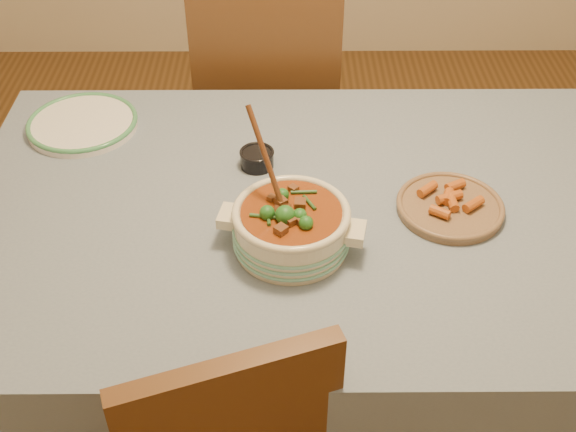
% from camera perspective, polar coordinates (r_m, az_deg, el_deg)
% --- Properties ---
extents(floor, '(4.50, 4.50, 0.00)m').
position_cam_1_polar(floor, '(2.28, 1.33, -13.98)').
color(floor, '#4E3116').
rests_on(floor, ground).
extents(dining_table, '(1.68, 1.08, 0.76)m').
position_cam_1_polar(dining_table, '(1.79, 1.65, -1.39)').
color(dining_table, brown).
rests_on(dining_table, floor).
extents(stew_casserole, '(0.33, 0.30, 0.31)m').
position_cam_1_polar(stew_casserole, '(1.57, 0.25, -0.64)').
color(stew_casserole, beige).
rests_on(stew_casserole, dining_table).
extents(white_plate, '(0.33, 0.33, 0.03)m').
position_cam_1_polar(white_plate, '(2.07, -15.93, 7.06)').
color(white_plate, white).
rests_on(white_plate, dining_table).
extents(condiment_bowl, '(0.11, 0.11, 0.05)m').
position_cam_1_polar(condiment_bowl, '(1.84, -2.47, 4.63)').
color(condiment_bowl, black).
rests_on(condiment_bowl, dining_table).
extents(fried_plate, '(0.32, 0.32, 0.04)m').
position_cam_1_polar(fried_plate, '(1.74, 12.70, 0.84)').
color(fried_plate, '#816147').
rests_on(fried_plate, dining_table).
extents(chair_far, '(0.47, 0.47, 0.99)m').
position_cam_1_polar(chair_far, '(2.48, -1.58, 8.97)').
color(chair_far, '#55361A').
rests_on(chair_far, floor).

